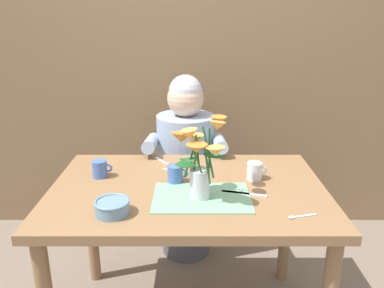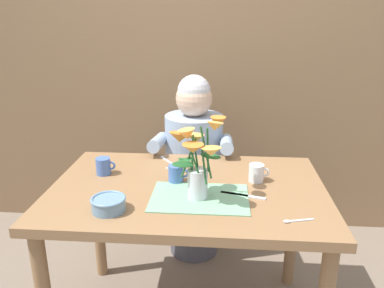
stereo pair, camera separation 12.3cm
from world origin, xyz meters
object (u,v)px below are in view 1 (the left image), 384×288
seated_person (187,170)px  flower_vase (201,155)px  ceramic_bowl (113,207)px  tea_cup (256,171)px  coffee_cup (176,174)px  ceramic_mug (101,169)px  dinner_knife (245,194)px

seated_person → flower_vase: (0.07, -0.73, 0.37)m
ceramic_bowl → flower_vase: bearing=21.8°
tea_cup → ceramic_bowl: bearing=-151.2°
seated_person → coffee_cup: bearing=-93.7°
coffee_cup → tea_cup: (0.36, 0.04, 0.00)m
flower_vase → seated_person: bearing=95.4°
flower_vase → tea_cup: (0.25, 0.19, -0.15)m
tea_cup → ceramic_mug: bearing=178.0°
seated_person → ceramic_mug: (-0.39, -0.51, 0.22)m
seated_person → dinner_knife: seated_person is taller
coffee_cup → tea_cup: bearing=6.0°
dinner_knife → seated_person: bearing=125.2°
ceramic_bowl → coffee_cup: size_ratio=1.46×
ceramic_mug → tea_cup: 0.71m
coffee_cup → ceramic_mug: bearing=169.8°
flower_vase → dinner_knife: size_ratio=1.74×
seated_person → flower_vase: 0.82m
dinner_knife → coffee_cup: (-0.29, 0.12, 0.04)m
coffee_cup → ceramic_bowl: bearing=-128.5°
ceramic_bowl → tea_cup: size_ratio=1.46×
seated_person → ceramic_mug: size_ratio=12.20×
ceramic_mug → coffee_cup: bearing=-10.2°
flower_vase → coffee_cup: 0.24m
ceramic_mug → tea_cup: bearing=-2.0°
seated_person → coffee_cup: size_ratio=12.20×
flower_vase → dinner_knife: (0.19, 0.03, -0.19)m
ceramic_bowl → dinner_knife: ceramic_bowl is taller
flower_vase → ceramic_mug: 0.53m
tea_cup → seated_person: bearing=121.1°
dinner_knife → coffee_cup: size_ratio=2.04×
seated_person → tea_cup: size_ratio=12.20×
ceramic_bowl → dinner_knife: 0.55m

